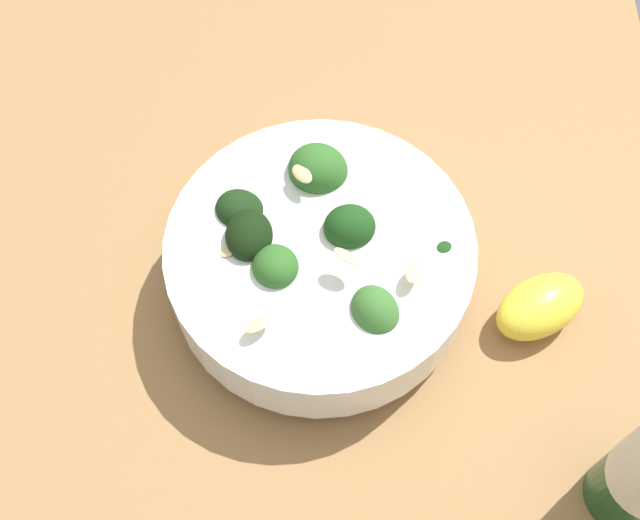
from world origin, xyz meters
TOP-DOWN VIEW (x-y plane):
  - ground_plane at (0.00, 0.00)cm, footprint 57.81×57.81cm
  - bowl_of_broccoli at (1.66, 1.28)cm, footprint 20.68×20.68cm
  - lemon_wedge at (3.83, 16.55)cm, footprint 7.11×7.95cm

SIDE VIEW (x-z plane):
  - ground_plane at x=0.00cm, z-range -3.69..0.00cm
  - lemon_wedge at x=3.83cm, z-range 0.00..3.62cm
  - bowl_of_broccoli at x=1.66cm, z-range -0.62..8.66cm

